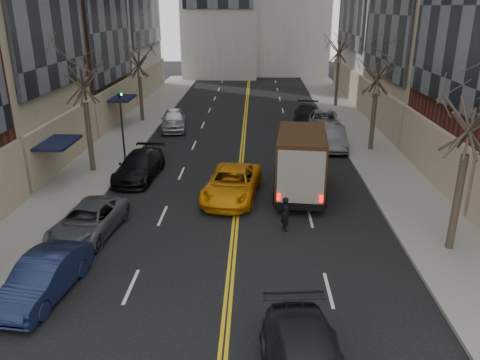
% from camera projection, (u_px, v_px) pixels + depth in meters
% --- Properties ---
extents(sidewalk_left, '(4.00, 66.00, 0.15)m').
position_uv_depth(sidewalk_left, '(122.00, 140.00, 34.56)').
color(sidewalk_left, slate).
rests_on(sidewalk_left, ground).
extents(sidewalk_right, '(4.00, 66.00, 0.15)m').
position_uv_depth(sidewalk_right, '(367.00, 142.00, 34.01)').
color(sidewalk_right, slate).
rests_on(sidewalk_right, ground).
extents(tree_lf_mid, '(3.20, 3.20, 8.91)m').
position_uv_depth(tree_lf_mid, '(80.00, 59.00, 25.71)').
color(tree_lf_mid, '#382D23').
rests_on(tree_lf_mid, sidewalk_left).
extents(tree_lf_far, '(3.20, 3.20, 8.12)m').
position_uv_depth(tree_lf_far, '(137.00, 50.00, 38.09)').
color(tree_lf_far, '#382D23').
rests_on(tree_lf_far, sidewalk_left).
extents(tree_rt_near, '(3.20, 3.20, 8.71)m').
position_uv_depth(tree_rt_near, '(476.00, 92.00, 16.81)').
color(tree_rt_near, '#382D23').
rests_on(tree_rt_near, sidewalk_right).
extents(tree_rt_mid, '(3.20, 3.20, 8.32)m').
position_uv_depth(tree_rt_mid, '(379.00, 59.00, 30.02)').
color(tree_rt_mid, '#382D23').
rests_on(tree_rt_mid, sidewalk_right).
extents(tree_rt_far, '(3.20, 3.20, 9.11)m').
position_uv_depth(tree_rt_far, '(340.00, 36.00, 43.86)').
color(tree_rt_far, '#382D23').
rests_on(tree_rt_far, sidewalk_right).
extents(traffic_signal, '(0.29, 0.26, 4.70)m').
position_uv_depth(traffic_signal, '(122.00, 119.00, 28.86)').
color(traffic_signal, black).
rests_on(traffic_signal, sidewalk_left).
extents(ups_truck, '(3.03, 6.49, 3.45)m').
position_uv_depth(ups_truck, '(301.00, 162.00, 24.30)').
color(ups_truck, black).
rests_on(ups_truck, ground).
extents(taxi, '(3.27, 5.81, 1.53)m').
position_uv_depth(taxi, '(232.00, 184.00, 24.09)').
color(taxi, orange).
rests_on(taxi, ground).
extents(pedestrian, '(0.56, 0.67, 1.57)m').
position_uv_depth(pedestrian, '(286.00, 214.00, 20.56)').
color(pedestrian, black).
rests_on(pedestrian, ground).
extents(parked_lf_b, '(2.06, 4.51, 1.43)m').
position_uv_depth(parked_lf_b, '(43.00, 278.00, 15.85)').
color(parked_lf_b, '#111835').
rests_on(parked_lf_b, ground).
extents(parked_lf_c, '(2.77, 5.04, 1.34)m').
position_uv_depth(parked_lf_c, '(88.00, 221.00, 20.13)').
color(parked_lf_c, '#4C4F53').
rests_on(parked_lf_c, ground).
extents(parked_lf_d, '(2.43, 5.21, 1.47)m').
position_uv_depth(parked_lf_d, '(139.00, 166.00, 26.87)').
color(parked_lf_d, black).
rests_on(parked_lf_d, ground).
extents(parked_lf_e, '(2.56, 5.03, 1.64)m').
position_uv_depth(parked_lf_e, '(174.00, 120.00, 37.44)').
color(parked_lf_e, '#AFB1B7').
rests_on(parked_lf_e, ground).
extents(parked_rt_a, '(1.71, 4.60, 1.50)m').
position_uv_depth(parked_rt_a, '(333.00, 138.00, 32.47)').
color(parked_rt_a, '#505258').
rests_on(parked_rt_a, ground).
extents(parked_rt_b, '(2.86, 5.66, 1.53)m').
position_uv_depth(parked_rt_b, '(323.00, 121.00, 37.21)').
color(parked_rt_b, '#97999E').
rests_on(parked_rt_b, ground).
extents(parked_rt_c, '(2.79, 5.58, 1.56)m').
position_uv_depth(parked_rt_c, '(307.00, 115.00, 39.34)').
color(parked_rt_c, black).
rests_on(parked_rt_c, ground).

